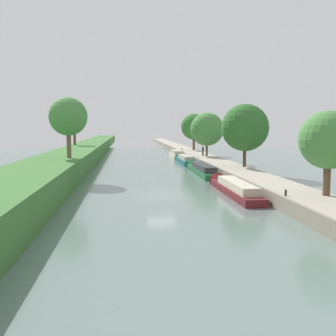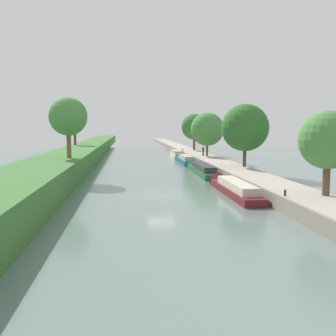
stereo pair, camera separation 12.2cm
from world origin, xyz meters
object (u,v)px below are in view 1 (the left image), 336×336
object	(u,v)px
narrowboat_maroon	(233,188)
narrowboat_teal	(185,160)
narrowboat_green	(201,169)
mooring_bollard_far	(182,150)
person_walking	(203,151)
narrowboat_cream	(176,154)
mooring_bollard_near	(286,193)

from	to	relation	value
narrowboat_maroon	narrowboat_teal	bearing A→B (deg)	90.00
narrowboat_green	mooring_bollard_far	xyz separation A→B (m)	(1.81, 31.15, 0.76)
narrowboat_green	person_walking	world-z (taller)	person_walking
narrowboat_cream	person_walking	size ratio (longest dim) A/B	6.55
narrowboat_cream	mooring_bollard_far	world-z (taller)	mooring_bollard_far
mooring_bollard_far	mooring_bollard_near	bearing A→B (deg)	-90.00
narrowboat_teal	person_walking	bearing A→B (deg)	25.88
mooring_bollard_near	mooring_bollard_far	size ratio (longest dim) A/B	1.00
narrowboat_green	person_walking	distance (m)	16.95
narrowboat_green	mooring_bollard_near	world-z (taller)	mooring_bollard_near
mooring_bollard_near	mooring_bollard_far	distance (m)	54.24
narrowboat_cream	person_walking	distance (m)	10.81
narrowboat_maroon	mooring_bollard_near	world-z (taller)	mooring_bollard_near
mooring_bollard_far	person_walking	bearing A→B (deg)	-83.68
narrowboat_teal	mooring_bollard_far	distance (m)	16.39
narrowboat_green	mooring_bollard_far	world-z (taller)	mooring_bollard_far
person_walking	mooring_bollard_near	world-z (taller)	person_walking
person_walking	mooring_bollard_near	xyz separation A→B (m)	(-1.62, -39.64, -0.65)
narrowboat_teal	mooring_bollard_far	world-z (taller)	mooring_bollard_far
narrowboat_green	narrowboat_teal	size ratio (longest dim) A/B	1.19
person_walking	mooring_bollard_far	xyz separation A→B (m)	(-1.62, 14.61, -0.65)
narrowboat_teal	mooring_bollard_far	size ratio (longest dim) A/B	26.74
narrowboat_maroon	mooring_bollard_near	distance (m)	7.78
narrowboat_maroon	mooring_bollard_far	bearing A→B (deg)	87.78
mooring_bollard_near	narrowboat_teal	bearing A→B (deg)	92.74
narrowboat_green	narrowboat_teal	bearing A→B (deg)	90.02
narrowboat_green	mooring_bollard_near	size ratio (longest dim) A/B	31.75
narrowboat_teal	mooring_bollard_near	xyz separation A→B (m)	(1.82, -37.97, 0.74)
narrowboat_maroon	narrowboat_cream	xyz separation A→B (m)	(-0.01, 42.27, 0.08)
narrowboat_maroon	mooring_bollard_near	size ratio (longest dim) A/B	29.13
narrowboat_cream	mooring_bollard_near	size ratio (longest dim) A/B	24.16
narrowboat_teal	narrowboat_cream	xyz separation A→B (m)	(-0.01, 11.82, 0.04)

